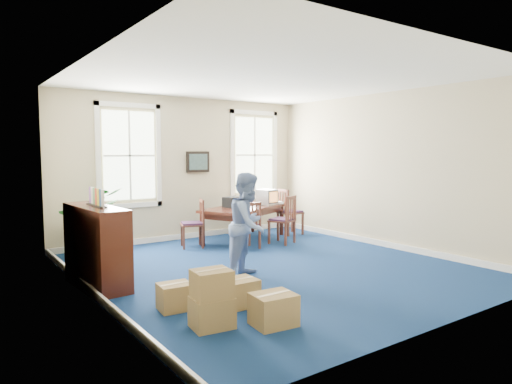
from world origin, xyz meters
TOP-DOWN VIEW (x-y plane):
  - floor at (0.00, 0.00)m, footprint 6.50×6.50m
  - ceiling at (0.00, 0.00)m, footprint 6.50×6.50m
  - wall_back at (0.00, 3.25)m, footprint 6.50×0.00m
  - wall_front at (0.00, -3.25)m, footprint 6.50×0.00m
  - wall_left at (-3.00, 0.00)m, footprint 0.00×6.50m
  - wall_right at (3.00, 0.00)m, footprint 0.00×6.50m
  - baseboard_back at (0.00, 3.22)m, footprint 6.00×0.04m
  - baseboard_left at (-2.97, 0.00)m, footprint 0.04×6.50m
  - baseboard_right at (2.97, 0.00)m, footprint 0.04×6.50m
  - window_left at (-1.30, 3.23)m, footprint 1.40×0.12m
  - window_right at (1.90, 3.23)m, footprint 1.40×0.12m
  - wall_picture at (0.30, 3.20)m, footprint 0.58×0.06m
  - conference_table at (0.97, 2.27)m, footprint 2.45×1.85m
  - crt_tv at (1.63, 2.32)m, footprint 0.48×0.50m
  - game_console at (1.93, 2.27)m, footprint 0.22×0.25m
  - equipment_bag at (0.72, 2.32)m, footprint 0.53×0.42m
  - chair_near_left at (0.51, 1.51)m, footprint 0.44×0.44m
  - chair_near_right at (1.43, 1.51)m, footprint 0.61×0.61m
  - chair_end_left at (-0.35, 2.27)m, footprint 0.57×0.57m
  - chair_end_right at (2.29, 2.27)m, footprint 0.52×0.52m
  - man at (-0.63, -0.22)m, footprint 1.02×0.97m
  - credenza at (-2.75, 0.68)m, footprint 0.57×1.63m
  - brochure_rack at (-2.73, 0.68)m, footprint 0.13×0.65m
  - potted_plant at (-2.33, 2.66)m, footprint 1.48×1.41m
  - cardboard_boxes at (-2.01, -1.69)m, footprint 1.26×1.26m

SIDE VIEW (x-z plane):
  - floor at x=0.00m, z-range 0.00..0.00m
  - baseboard_back at x=0.00m, z-range 0.00..0.12m
  - baseboard_left at x=-2.97m, z-range 0.00..0.12m
  - baseboard_right at x=2.97m, z-range 0.00..0.12m
  - cardboard_boxes at x=-2.01m, z-range 0.00..0.69m
  - conference_table at x=0.97m, z-range 0.00..0.76m
  - chair_near_left at x=0.51m, z-range 0.00..0.97m
  - chair_end_left at x=-0.35m, z-range 0.00..1.00m
  - chair_near_right at x=1.43m, z-range 0.00..1.04m
  - chair_end_right at x=2.29m, z-range 0.00..1.10m
  - credenza at x=-2.75m, z-range 0.00..1.26m
  - potted_plant at x=-2.33m, z-range 0.00..1.30m
  - game_console at x=1.93m, z-range 0.76..0.81m
  - man at x=-0.63m, z-range 0.00..1.65m
  - equipment_bag at x=0.72m, z-range 0.76..0.99m
  - crt_tv at x=1.63m, z-range 0.76..1.11m
  - brochure_rack at x=-2.73m, z-range 1.26..1.54m
  - wall_back at x=0.00m, z-range -1.65..4.85m
  - wall_front at x=0.00m, z-range -1.65..4.85m
  - wall_left at x=-3.00m, z-range -1.65..4.85m
  - wall_right at x=3.00m, z-range -1.65..4.85m
  - wall_picture at x=0.30m, z-range 1.51..1.99m
  - window_left at x=-1.30m, z-range 0.80..3.00m
  - window_right at x=1.90m, z-range 0.80..3.00m
  - ceiling at x=0.00m, z-range 3.20..3.20m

